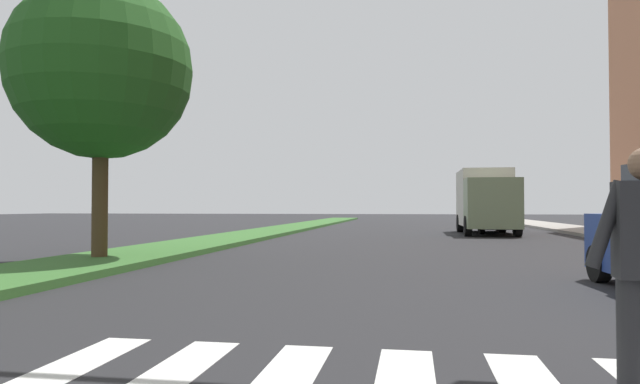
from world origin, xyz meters
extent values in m
plane|color=#262628|center=(0.00, 30.00, 0.00)|extent=(140.00, 140.00, 0.00)
cube|color=silver|center=(-3.15, 6.15, 0.00)|extent=(0.45, 2.20, 0.01)
cube|color=silver|center=(-2.25, 6.15, 0.00)|extent=(0.45, 2.20, 0.01)
cube|color=silver|center=(-1.35, 6.15, 0.00)|extent=(0.45, 2.20, 0.01)
cube|color=#386B2D|center=(-7.34, 28.00, 0.07)|extent=(2.67, 64.00, 0.15)
cylinder|color=#4C3823|center=(-7.58, 14.04, 1.71)|extent=(0.36, 0.36, 3.11)
sphere|color=#23561E|center=(-7.58, 14.04, 4.53)|extent=(4.21, 4.21, 4.21)
cube|color=#9E9991|center=(8.34, 28.00, 0.07)|extent=(3.00, 64.00, 0.15)
cylinder|color=#262628|center=(0.97, 5.94, 0.42)|extent=(0.17, 0.17, 0.85)
cylinder|color=#262628|center=(0.84, 5.95, 1.19)|extent=(0.27, 0.11, 0.58)
cylinder|color=black|center=(2.80, 12.43, 0.32)|extent=(0.26, 0.65, 0.64)
cube|color=#474C51|center=(3.50, 31.29, 0.63)|extent=(2.25, 4.61, 0.82)
cube|color=#2D333D|center=(3.48, 31.51, 1.38)|extent=(1.79, 2.15, 0.67)
cylinder|color=black|center=(4.50, 29.60, 0.32)|extent=(0.28, 0.66, 0.64)
cylinder|color=black|center=(2.84, 29.44, 0.32)|extent=(0.28, 0.66, 0.64)
cylinder|color=black|center=(4.16, 33.14, 0.32)|extent=(0.28, 0.66, 0.64)
cylinder|color=black|center=(2.50, 32.98, 0.32)|extent=(0.28, 0.66, 0.64)
cube|color=gray|center=(3.08, 27.40, 1.45)|extent=(2.30, 2.00, 2.20)
cube|color=beige|center=(3.08, 30.50, 1.75)|extent=(2.30, 4.20, 2.70)
cylinder|color=black|center=(4.13, 27.40, 0.45)|extent=(0.30, 0.90, 0.90)
cylinder|color=black|center=(2.03, 27.40, 0.45)|extent=(0.30, 0.90, 0.90)
cylinder|color=black|center=(4.13, 31.55, 0.45)|extent=(0.30, 0.90, 0.90)
cylinder|color=black|center=(2.03, 31.55, 0.45)|extent=(0.30, 0.90, 0.90)
camera|label=1|loc=(-0.39, 2.12, 1.31)|focal=31.20mm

